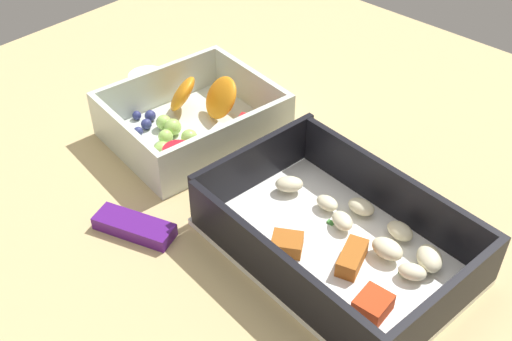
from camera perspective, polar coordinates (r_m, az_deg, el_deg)
table_surface at (r=59.23cm, az=-1.55°, el=-1.50°), size 80.00×80.00×2.00cm
pasta_container at (r=51.01cm, az=7.54°, el=-6.23°), size 22.44×16.09×5.14cm
fruit_bowl at (r=63.25cm, az=-5.75°, el=4.48°), size 15.24×17.39×5.21cm
candy_bar at (r=53.99cm, az=-11.01°, el=-5.03°), size 7.40×4.58×1.20cm
paper_cup_liner at (r=72.50cm, az=-9.85°, el=8.08°), size 4.20×4.20×1.49cm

